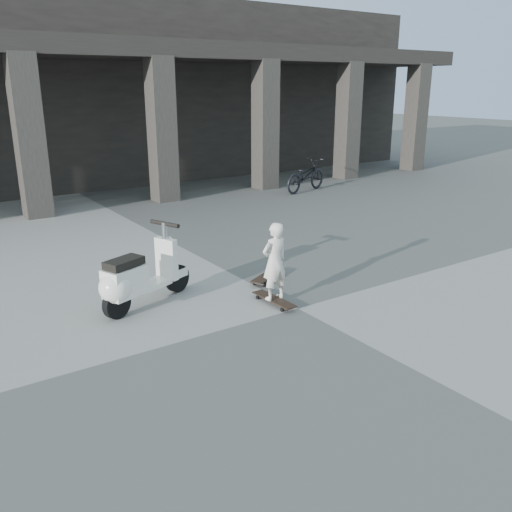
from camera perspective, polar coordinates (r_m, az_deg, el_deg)
ground at (r=8.30m, az=4.43°, el=-5.53°), size 90.00×90.00×0.00m
colonnade at (r=20.28m, az=-21.32°, el=15.86°), size 28.00×8.82×6.00m
longboard at (r=8.42m, az=1.92°, el=-4.63°), size 0.24×0.88×0.09m
skateboard_spare at (r=9.40m, az=1.22°, el=-2.12°), size 0.86×0.59×0.10m
child at (r=8.20m, az=1.96°, el=-0.58°), size 0.46×0.32×1.21m
scooter at (r=8.24m, az=-12.82°, el=-2.48°), size 1.68×0.91×1.23m
bicycle at (r=17.35m, az=5.23°, el=8.42°), size 2.01×1.16×1.00m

